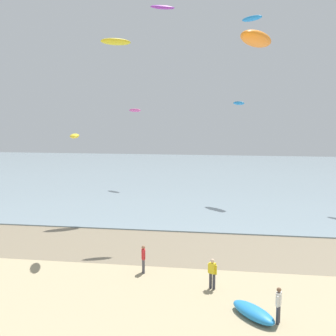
# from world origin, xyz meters

# --- Properties ---
(wet_sand_strip) EXTENTS (120.00, 8.25, 0.01)m
(wet_sand_strip) POSITION_xyz_m (0.00, 19.53, 0.00)
(wet_sand_strip) COLOR #84755B
(wet_sand_strip) RESTS_ON ground
(sea) EXTENTS (160.00, 70.00, 0.10)m
(sea) POSITION_xyz_m (0.00, 58.66, 0.05)
(sea) COLOR #7F939E
(sea) RESTS_ON ground
(person_mid_beach) EXTENTS (0.51, 0.36, 1.71)m
(person_mid_beach) POSITION_xyz_m (3.81, 12.45, 0.92)
(person_mid_beach) COLOR #383842
(person_mid_beach) RESTS_ON ground
(person_by_waterline) EXTENTS (0.31, 0.55, 1.71)m
(person_by_waterline) POSITION_xyz_m (7.02, 8.97, 0.92)
(person_by_waterline) COLOR #383842
(person_by_waterline) RESTS_ON ground
(person_right_flank) EXTENTS (0.31, 0.55, 1.71)m
(person_right_flank) POSITION_xyz_m (-0.46, 14.25, 0.92)
(person_right_flank) COLOR #4C4C56
(person_right_flank) RESTS_ON ground
(grounded_kite) EXTENTS (2.48, 2.79, 0.55)m
(grounded_kite) POSITION_xyz_m (5.91, 9.31, 0.28)
(grounded_kite) COLOR #2384D1
(grounded_kite) RESTS_ON ground
(kite_aloft_1) EXTENTS (2.86, 2.87, 0.65)m
(kite_aloft_1) POSITION_xyz_m (6.62, 41.68, 20.77)
(kite_aloft_1) COLOR #2384D1
(kite_aloft_2) EXTENTS (3.08, 2.41, 0.82)m
(kite_aloft_2) POSITION_xyz_m (-6.51, 30.29, 16.57)
(kite_aloft_2) COLOR yellow
(kite_aloft_3) EXTENTS (2.34, 2.09, 0.60)m
(kite_aloft_3) POSITION_xyz_m (-8.24, 45.22, 10.28)
(kite_aloft_3) COLOR #E54C99
(kite_aloft_5) EXTENTS (2.13, 3.71, 0.64)m
(kite_aloft_5) POSITION_xyz_m (5.79, 10.23, 12.99)
(kite_aloft_5) COLOR orange
(kite_aloft_7) EXTENTS (2.10, 1.43, 0.47)m
(kite_aloft_7) POSITION_xyz_m (-0.97, 24.39, 18.10)
(kite_aloft_7) COLOR purple
(kite_aloft_8) EXTENTS (1.65, 1.99, 0.55)m
(kite_aloft_8) POSITION_xyz_m (5.25, 36.81, 10.90)
(kite_aloft_8) COLOR #2384D1
(kite_aloft_10) EXTENTS (1.41, 2.11, 0.39)m
(kite_aloft_10) POSITION_xyz_m (-5.97, 17.65, 8.14)
(kite_aloft_10) COLOR yellow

